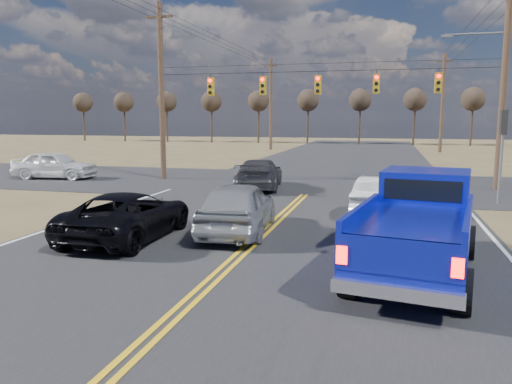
% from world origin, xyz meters
% --- Properties ---
extents(ground, '(160.00, 160.00, 0.00)m').
position_xyz_m(ground, '(0.00, 0.00, 0.00)').
color(ground, brown).
rests_on(ground, ground).
extents(road_main, '(14.00, 120.00, 0.02)m').
position_xyz_m(road_main, '(0.00, 10.00, 0.00)').
color(road_main, '#28282B').
rests_on(road_main, ground).
extents(road_cross, '(120.00, 12.00, 0.02)m').
position_xyz_m(road_cross, '(0.00, 18.00, 0.00)').
color(road_cross, '#28282B').
rests_on(road_cross, ground).
extents(signal_gantry, '(19.60, 4.83, 10.00)m').
position_xyz_m(signal_gantry, '(0.50, 17.79, 5.06)').
color(signal_gantry, '#473323').
rests_on(signal_gantry, ground).
extents(utility_poles, '(19.60, 58.32, 10.00)m').
position_xyz_m(utility_poles, '(0.00, 17.00, 5.23)').
color(utility_poles, '#473323').
rests_on(utility_poles, ground).
extents(treeline, '(87.00, 117.80, 7.40)m').
position_xyz_m(treeline, '(0.00, 26.96, 5.70)').
color(treeline, '#33261C').
rests_on(treeline, ground).
extents(pickup_truck, '(3.22, 6.37, 2.29)m').
position_xyz_m(pickup_truck, '(4.40, 2.95, 1.11)').
color(pickup_truck, black).
rests_on(pickup_truck, ground).
extents(silver_suv, '(2.43, 5.04, 1.66)m').
position_xyz_m(silver_suv, '(-0.80, 5.84, 0.83)').
color(silver_suv, '#919498').
rests_on(silver_suv, ground).
extents(black_suv, '(2.38, 5.10, 1.41)m').
position_xyz_m(black_suv, '(-3.76, 4.33, 0.71)').
color(black_suv, black).
rests_on(black_suv, ground).
extents(white_car_queue, '(2.16, 4.57, 1.45)m').
position_xyz_m(white_car_queue, '(3.54, 10.00, 0.72)').
color(white_car_queue, '#BABABA').
rests_on(white_car_queue, ground).
extents(dgrey_car_queue, '(2.85, 5.46, 1.51)m').
position_xyz_m(dgrey_car_queue, '(-2.57, 15.50, 0.76)').
color(dgrey_car_queue, '#35353A').
rests_on(dgrey_car_queue, ground).
extents(cross_car_west, '(2.49, 5.02, 1.65)m').
position_xyz_m(cross_car_west, '(-15.27, 16.47, 0.82)').
color(cross_car_west, white).
rests_on(cross_car_west, ground).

